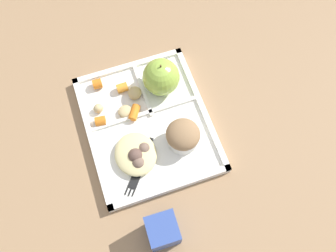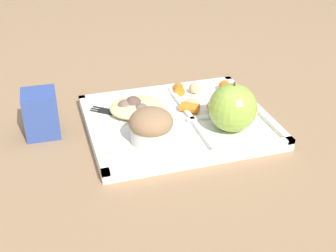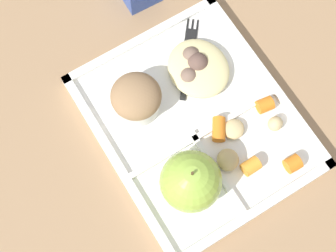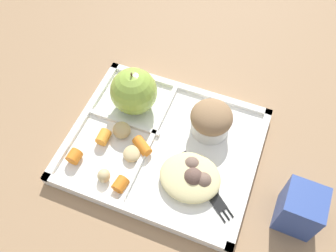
{
  "view_description": "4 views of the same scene",
  "coord_description": "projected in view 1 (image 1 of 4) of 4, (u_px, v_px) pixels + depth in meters",
  "views": [
    {
      "loc": [
        0.34,
        -0.07,
        0.81
      ],
      "look_at": [
        0.03,
        0.04,
        0.03
      ],
      "focal_mm": 38.81,
      "sensor_mm": 36.0,
      "label": 1
    },
    {
      "loc": [
        0.24,
        0.73,
        0.45
      ],
      "look_at": [
        0.04,
        0.05,
        0.04
      ],
      "focal_mm": 48.92,
      "sensor_mm": 36.0,
      "label": 2
    },
    {
      "loc": [
        -0.21,
        0.17,
        0.78
      ],
      "look_at": [
        0.0,
        0.05,
        0.06
      ],
      "focal_mm": 55.63,
      "sensor_mm": 36.0,
      "label": 3
    },
    {
      "loc": [
        0.13,
        -0.31,
        0.6
      ],
      "look_at": [
        -0.0,
        0.03,
        0.04
      ],
      "focal_mm": 38.64,
      "sensor_mm": 36.0,
      "label": 4
    }
  ],
  "objects": [
    {
      "name": "bran_muffin",
      "position": [
        183.0,
        136.0,
        0.82
      ],
      "size": [
        0.08,
        0.08,
        0.06
      ],
      "color": "silver",
      "rests_on": "lunch_tray"
    },
    {
      "name": "carrot_slice_tilted",
      "position": [
        134.0,
        112.0,
        0.87
      ],
      "size": [
        0.04,
        0.04,
        0.02
      ],
      "primitive_type": "cylinder",
      "rotation": [
        0.0,
        1.57,
        2.55
      ],
      "color": "orange",
      "rests_on": "lunch_tray"
    },
    {
      "name": "carrot_slice_diagonal",
      "position": [
        100.0,
        121.0,
        0.86
      ],
      "size": [
        0.03,
        0.03,
        0.02
      ],
      "primitive_type": "cylinder",
      "rotation": [
        0.0,
        1.57,
        4.57
      ],
      "color": "orange",
      "rests_on": "lunch_tray"
    },
    {
      "name": "milk_carton",
      "position": [
        163.0,
        231.0,
        0.74
      ],
      "size": [
        0.06,
        0.06,
        0.09
      ],
      "primitive_type": "cube",
      "rotation": [
        0.0,
        0.0,
        -0.03
      ],
      "color": "#334C99",
      "rests_on": "ground"
    },
    {
      "name": "plastic_fork",
      "position": [
        139.0,
        170.0,
        0.82
      ],
      "size": [
        0.12,
        0.1,
        0.0
      ],
      "color": "black",
      "rests_on": "lunch_tray"
    },
    {
      "name": "carrot_slice_small",
      "position": [
        97.0,
        84.0,
        0.9
      ],
      "size": [
        0.02,
        0.02,
        0.02
      ],
      "primitive_type": "cylinder",
      "rotation": [
        0.0,
        1.57,
        4.67
      ],
      "color": "orange",
      "rests_on": "lunch_tray"
    },
    {
      "name": "ground",
      "position": [
        148.0,
        126.0,
        0.88
      ],
      "size": [
        6.0,
        6.0,
        0.0
      ],
      "primitive_type": "plane",
      "color": "#997551"
    },
    {
      "name": "meatball_back",
      "position": [
        144.0,
        149.0,
        0.83
      ],
      "size": [
        0.03,
        0.03,
        0.03
      ],
      "primitive_type": "sphere",
      "color": "#755B4C",
      "rests_on": "lunch_tray"
    },
    {
      "name": "potato_chunk_corner",
      "position": [
        135.0,
        93.0,
        0.88
      ],
      "size": [
        0.05,
        0.05,
        0.03
      ],
      "primitive_type": "ellipsoid",
      "rotation": [
        0.0,
        0.0,
        1.07
      ],
      "color": "tan",
      "rests_on": "lunch_tray"
    },
    {
      "name": "lunch_tray",
      "position": [
        148.0,
        124.0,
        0.87
      ],
      "size": [
        0.34,
        0.29,
        0.02
      ],
      "color": "white",
      "rests_on": "ground"
    },
    {
      "name": "green_apple",
      "position": [
        161.0,
        77.0,
        0.86
      ],
      "size": [
        0.09,
        0.09,
        0.1
      ],
      "color": "#93B742",
      "rests_on": "lunch_tray"
    },
    {
      "name": "meatball_side",
      "position": [
        138.0,
        163.0,
        0.81
      ],
      "size": [
        0.03,
        0.03,
        0.03
      ],
      "primitive_type": "sphere",
      "color": "#755B4C",
      "rests_on": "lunch_tray"
    },
    {
      "name": "potato_chunk_large",
      "position": [
        98.0,
        108.0,
        0.87
      ],
      "size": [
        0.03,
        0.03,
        0.02
      ],
      "primitive_type": "ellipsoid",
      "rotation": [
        0.0,
        0.0,
        1.82
      ],
      "color": "tan",
      "rests_on": "lunch_tray"
    },
    {
      "name": "egg_noodle_pile",
      "position": [
        136.0,
        154.0,
        0.82
      ],
      "size": [
        0.11,
        0.1,
        0.03
      ],
      "primitive_type": "ellipsoid",
      "color": "beige",
      "rests_on": "lunch_tray"
    },
    {
      "name": "carrot_slice_center",
      "position": [
        122.0,
        88.0,
        0.89
      ],
      "size": [
        0.02,
        0.03,
        0.02
      ],
      "primitive_type": "cylinder",
      "rotation": [
        0.0,
        1.57,
        1.6
      ],
      "color": "orange",
      "rests_on": "lunch_tray"
    },
    {
      "name": "potato_chunk_small",
      "position": [
        125.0,
        111.0,
        0.87
      ],
      "size": [
        0.04,
        0.04,
        0.02
      ],
      "primitive_type": "ellipsoid",
      "rotation": [
        0.0,
        0.0,
        3.51
      ],
      "color": "tan",
      "rests_on": "lunch_tray"
    },
    {
      "name": "meatball_front",
      "position": [
        135.0,
        156.0,
        0.82
      ],
      "size": [
        0.04,
        0.04,
        0.04
      ],
      "primitive_type": "sphere",
      "color": "brown",
      "rests_on": "lunch_tray"
    }
  ]
}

